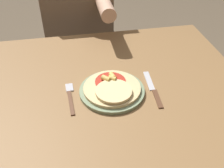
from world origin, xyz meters
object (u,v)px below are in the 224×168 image
object	(u,v)px
pizza	(112,88)
person_diner	(78,21)
fork	(70,96)
dining_table	(100,115)
plate	(112,91)
knife	(153,89)

from	to	relation	value
pizza	person_diner	world-z (taller)	person_diner
pizza	fork	world-z (taller)	pizza
dining_table	person_diner	world-z (taller)	person_diner
plate	knife	bearing A→B (deg)	-5.25
plate	person_diner	distance (m)	0.74
pizza	person_diner	bearing A→B (deg)	95.27
dining_table	knife	size ratio (longest dim) A/B	5.39
person_diner	fork	bearing A→B (deg)	-96.97
knife	person_diner	xyz separation A→B (m)	(-0.23, 0.75, -0.04)
knife	person_diner	world-z (taller)	person_diner
plate	person_diner	size ratio (longest dim) A/B	0.20
pizza	knife	size ratio (longest dim) A/B	0.98
plate	fork	size ratio (longest dim) A/B	1.40
fork	knife	world-z (taller)	same
pizza	dining_table	bearing A→B (deg)	-175.99
pizza	person_diner	size ratio (longest dim) A/B	0.17
knife	plate	bearing A→B (deg)	174.75
fork	dining_table	bearing A→B (deg)	-5.64
dining_table	person_diner	size ratio (longest dim) A/B	0.95
fork	person_diner	xyz separation A→B (m)	(0.09, 0.73, -0.04)
plate	pizza	xyz separation A→B (m)	(-0.00, -0.00, 0.02)
fork	person_diner	bearing A→B (deg)	83.03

